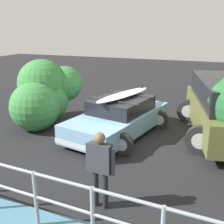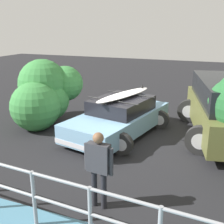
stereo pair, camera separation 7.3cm
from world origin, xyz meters
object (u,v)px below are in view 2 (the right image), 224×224
person_bystander (99,164)px  bush_near_left (44,92)px  sedan_car (119,117)px  suv_car (224,108)px

person_bystander → bush_near_left: 5.63m
sedan_car → suv_car: bearing=-163.0°
suv_car → person_bystander: bearing=65.8°
sedan_car → person_bystander: size_ratio=2.77×
bush_near_left → suv_car: bearing=-171.5°
sedan_car → bush_near_left: (2.98, -0.06, 0.57)m
sedan_car → suv_car: size_ratio=0.86×
suv_car → person_bystander: 5.35m
suv_car → sedan_car: bearing=17.0°
person_bystander → bush_near_left: bearing=-44.7°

